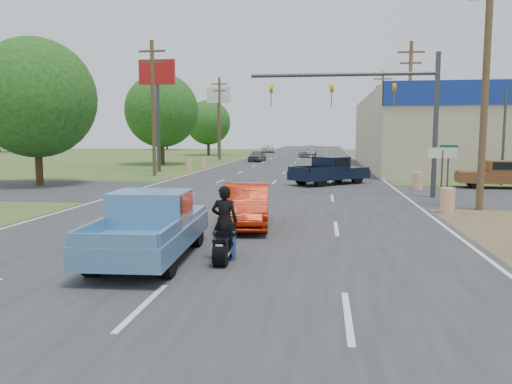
# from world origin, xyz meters

# --- Properties ---
(ground) EXTENTS (200.00, 200.00, 0.00)m
(ground) POSITION_xyz_m (0.00, 0.00, 0.00)
(ground) COLOR #3C5120
(ground) RESTS_ON ground
(main_road) EXTENTS (15.00, 180.00, 0.02)m
(main_road) POSITION_xyz_m (0.00, 40.00, 0.01)
(main_road) COLOR #2D2D30
(main_road) RESTS_ON ground
(cross_road) EXTENTS (120.00, 10.00, 0.02)m
(cross_road) POSITION_xyz_m (0.00, 18.00, 0.01)
(cross_road) COLOR #2D2D30
(cross_road) RESTS_ON ground
(utility_pole_1) EXTENTS (2.00, 0.28, 10.00)m
(utility_pole_1) POSITION_xyz_m (9.50, 13.00, 5.32)
(utility_pole_1) COLOR #4C3823
(utility_pole_1) RESTS_ON ground
(utility_pole_2) EXTENTS (2.00, 0.28, 10.00)m
(utility_pole_2) POSITION_xyz_m (9.50, 31.00, 5.32)
(utility_pole_2) COLOR #4C3823
(utility_pole_2) RESTS_ON ground
(utility_pole_3) EXTENTS (2.00, 0.28, 10.00)m
(utility_pole_3) POSITION_xyz_m (9.50, 49.00, 5.32)
(utility_pole_3) COLOR #4C3823
(utility_pole_3) RESTS_ON ground
(utility_pole_5) EXTENTS (2.00, 0.28, 10.00)m
(utility_pole_5) POSITION_xyz_m (-9.50, 28.00, 5.32)
(utility_pole_5) COLOR #4C3823
(utility_pole_5) RESTS_ON ground
(utility_pole_6) EXTENTS (2.00, 0.28, 10.00)m
(utility_pole_6) POSITION_xyz_m (-9.50, 52.00, 5.32)
(utility_pole_6) COLOR #4C3823
(utility_pole_6) RESTS_ON ground
(tree_0) EXTENTS (7.14, 7.14, 8.84)m
(tree_0) POSITION_xyz_m (-14.00, 20.00, 5.26)
(tree_0) COLOR #422D19
(tree_0) RESTS_ON ground
(tree_1) EXTENTS (7.56, 7.56, 9.36)m
(tree_1) POSITION_xyz_m (-13.50, 42.00, 5.57)
(tree_1) COLOR #422D19
(tree_1) RESTS_ON ground
(tree_2) EXTENTS (6.72, 6.72, 8.32)m
(tree_2) POSITION_xyz_m (-14.20, 66.00, 4.95)
(tree_2) COLOR #422D19
(tree_2) RESTS_ON ground
(tree_5) EXTENTS (7.98, 7.98, 9.88)m
(tree_5) POSITION_xyz_m (30.00, 95.00, 5.88)
(tree_5) COLOR #422D19
(tree_5) RESTS_ON ground
(tree_6) EXTENTS (8.82, 8.82, 10.92)m
(tree_6) POSITION_xyz_m (-30.00, 95.00, 6.51)
(tree_6) COLOR #422D19
(tree_6) RESTS_ON ground
(barrel_0) EXTENTS (0.56, 0.56, 1.00)m
(barrel_0) POSITION_xyz_m (8.00, 12.00, 0.50)
(barrel_0) COLOR orange
(barrel_0) RESTS_ON ground
(barrel_1) EXTENTS (0.56, 0.56, 1.00)m
(barrel_1) POSITION_xyz_m (8.40, 20.50, 0.50)
(barrel_1) COLOR orange
(barrel_1) RESTS_ON ground
(barrel_2) EXTENTS (0.56, 0.56, 1.00)m
(barrel_2) POSITION_xyz_m (-8.50, 34.00, 0.50)
(barrel_2) COLOR orange
(barrel_2) RESTS_ON ground
(barrel_3) EXTENTS (0.56, 0.56, 1.00)m
(barrel_3) POSITION_xyz_m (-8.20, 38.00, 0.50)
(barrel_3) COLOR orange
(barrel_3) RESTS_ON ground
(pole_sign_left_near) EXTENTS (3.00, 0.35, 9.20)m
(pole_sign_left_near) POSITION_xyz_m (-10.50, 32.00, 7.17)
(pole_sign_left_near) COLOR #3F3F44
(pole_sign_left_near) RESTS_ON ground
(pole_sign_left_far) EXTENTS (3.00, 0.35, 9.20)m
(pole_sign_left_far) POSITION_xyz_m (-10.50, 56.00, 7.17)
(pole_sign_left_far) COLOR #3F3F44
(pole_sign_left_far) RESTS_ON ground
(lane_sign) EXTENTS (1.20, 0.08, 2.52)m
(lane_sign) POSITION_xyz_m (8.20, 14.00, 1.90)
(lane_sign) COLOR #3F3F44
(lane_sign) RESTS_ON ground
(street_name_sign) EXTENTS (0.80, 0.08, 2.61)m
(street_name_sign) POSITION_xyz_m (8.80, 15.50, 1.61)
(street_name_sign) COLOR #3F3F44
(street_name_sign) RESTS_ON ground
(signal_mast) EXTENTS (9.12, 0.40, 7.00)m
(signal_mast) POSITION_xyz_m (5.82, 17.00, 4.80)
(signal_mast) COLOR #3F3F44
(signal_mast) RESTS_ON ground
(red_convertible) EXTENTS (1.95, 4.43, 1.42)m
(red_convertible) POSITION_xyz_m (0.61, 8.07, 0.71)
(red_convertible) COLOR #9B1C07
(red_convertible) RESTS_ON ground
(motorcycle) EXTENTS (0.62, 2.00, 1.02)m
(motorcycle) POSITION_xyz_m (0.80, 3.43, 0.45)
(motorcycle) COLOR black
(motorcycle) RESTS_ON ground
(rider) EXTENTS (0.65, 0.44, 1.76)m
(rider) POSITION_xyz_m (0.80, 3.47, 0.88)
(rider) COLOR black
(rider) RESTS_ON ground
(blue_pickup) EXTENTS (2.22, 5.18, 1.69)m
(blue_pickup) POSITION_xyz_m (-1.05, 3.46, 0.85)
(blue_pickup) COLOR black
(blue_pickup) RESTS_ON ground
(navy_pickup) EXTENTS (5.14, 5.02, 1.72)m
(navy_pickup) POSITION_xyz_m (3.63, 22.98, 0.87)
(navy_pickup) COLOR black
(navy_pickup) RESTS_ON ground
(brown_pickup) EXTENTS (4.94, 2.23, 1.59)m
(brown_pickup) POSITION_xyz_m (13.19, 22.01, 0.80)
(brown_pickup) COLOR black
(brown_pickup) RESTS_ON ground
(distant_car_grey) EXTENTS (1.90, 4.01, 1.32)m
(distant_car_grey) POSITION_xyz_m (-4.44, 48.81, 0.66)
(distant_car_grey) COLOR #555459
(distant_car_grey) RESTS_ON ground
(distant_car_silver) EXTENTS (2.64, 5.60, 1.58)m
(distant_car_silver) POSITION_xyz_m (0.97, 62.07, 0.79)
(distant_car_silver) COLOR #9A9A9E
(distant_car_silver) RESTS_ON ground
(distant_car_white) EXTENTS (2.73, 5.18, 1.39)m
(distant_car_white) POSITION_xyz_m (-6.50, 78.91, 0.69)
(distant_car_white) COLOR white
(distant_car_white) RESTS_ON ground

